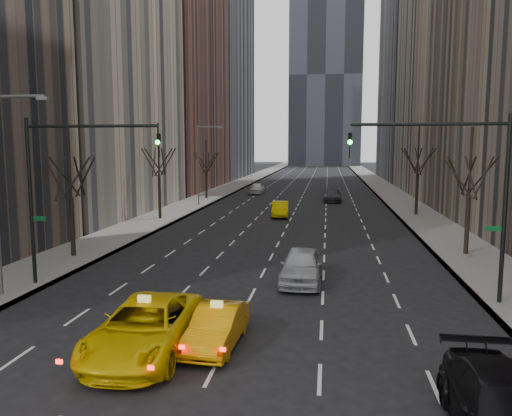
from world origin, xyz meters
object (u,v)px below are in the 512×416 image
at_px(silver_sedan_ahead, 302,266).
at_px(parked_suv_black, 506,412).
at_px(taxi_suv, 145,327).
at_px(taxi_sedan, 217,326).

bearing_deg(silver_sedan_ahead, parked_suv_black, -66.96).
height_order(taxi_suv, taxi_sedan, taxi_suv).
height_order(taxi_suv, parked_suv_black, taxi_suv).
bearing_deg(taxi_sedan, taxi_suv, -155.22).
relative_size(taxi_suv, taxi_sedan, 1.51).
xyz_separation_m(taxi_suv, parked_suv_black, (10.03, -3.81, -0.06)).
xyz_separation_m(taxi_suv, taxi_sedan, (2.23, 0.90, -0.18)).
bearing_deg(taxi_sedan, silver_sedan_ahead, 76.53).
xyz_separation_m(taxi_sedan, parked_suv_black, (7.80, -4.71, 0.13)).
bearing_deg(parked_suv_black, taxi_sedan, 149.58).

